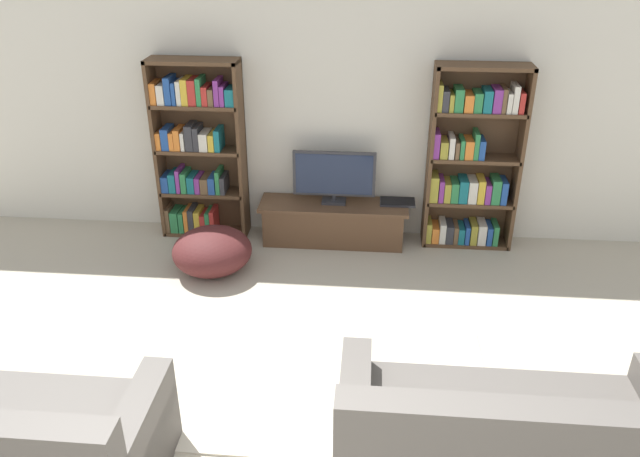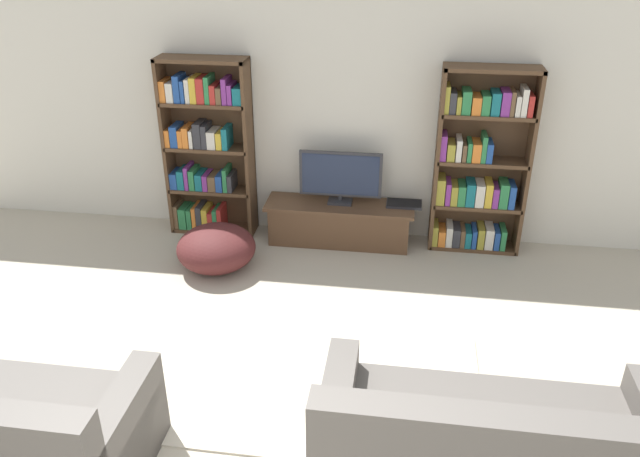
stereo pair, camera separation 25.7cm
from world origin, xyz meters
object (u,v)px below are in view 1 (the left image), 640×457
object	(u,v)px
tv_stand	(333,222)
bookshelf_left	(198,151)
television	(334,176)
laptop	(398,202)
bookshelf_right	(471,163)
beanbag_ottoman	(212,251)
couch_right_sofa	(509,451)

from	to	relation	value
tv_stand	bookshelf_left	bearing A→B (deg)	175.73
television	laptop	world-z (taller)	television
bookshelf_right	tv_stand	world-z (taller)	bookshelf_right
bookshelf_right	beanbag_ottoman	xyz separation A→B (m)	(-2.42, -0.80, -0.66)
television	beanbag_ottoman	xyz separation A→B (m)	(-1.09, -0.72, -0.50)
couch_right_sofa	beanbag_ottoman	bearing A→B (deg)	134.59
tv_stand	television	size ratio (longest dim) A/B	1.82
television	couch_right_sofa	xyz separation A→B (m)	(1.21, -3.06, -0.40)
television	laptop	xyz separation A→B (m)	(0.64, 0.04, -0.28)
laptop	couch_right_sofa	distance (m)	3.16
bookshelf_left	couch_right_sofa	size ratio (longest dim) A/B	0.93
tv_stand	couch_right_sofa	xyz separation A→B (m)	(1.21, -3.03, 0.09)
bookshelf_left	tv_stand	distance (m)	1.55
bookshelf_right	couch_right_sofa	distance (m)	3.19
bookshelf_right	laptop	world-z (taller)	bookshelf_right
tv_stand	couch_right_sofa	bearing A→B (deg)	-68.21
bookshelf_left	television	world-z (taller)	bookshelf_left
couch_right_sofa	beanbag_ottoman	world-z (taller)	couch_right_sofa
television	beanbag_ottoman	bearing A→B (deg)	-146.54
bookshelf_left	beanbag_ottoman	bearing A→B (deg)	-69.92
couch_right_sofa	tv_stand	bearing A→B (deg)	111.79
laptop	bookshelf_left	bearing A→B (deg)	179.06
couch_right_sofa	television	bearing A→B (deg)	111.60
bookshelf_left	laptop	bearing A→B (deg)	-0.94
bookshelf_left	laptop	xyz separation A→B (m)	(2.03, -0.03, -0.47)
tv_stand	laptop	world-z (taller)	laptop
bookshelf_left	beanbag_ottoman	xyz separation A→B (m)	(0.29, -0.80, -0.70)
television	beanbag_ottoman	world-z (taller)	television
tv_stand	television	world-z (taller)	television
tv_stand	laptop	xyz separation A→B (m)	(0.64, 0.07, 0.22)
television	tv_stand	bearing A→B (deg)	-90.00
beanbag_ottoman	bookshelf_right	bearing A→B (deg)	18.19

